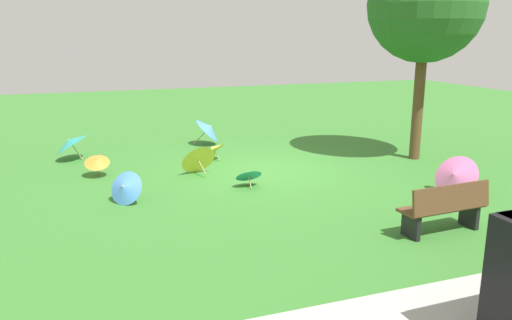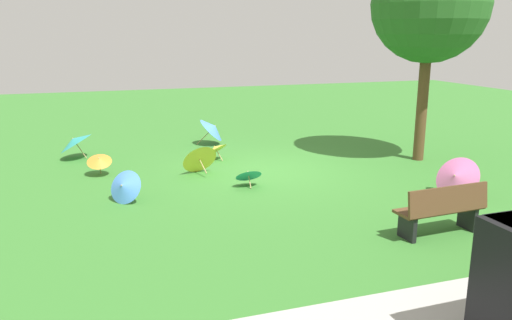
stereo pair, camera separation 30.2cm
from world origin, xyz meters
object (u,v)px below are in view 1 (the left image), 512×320
Objects in this scene: parasol_yellow_1 at (197,157)px; parasol_orange_0 at (97,161)px; parasol_pink_0 at (455,175)px; parasol_blue_2 at (209,128)px; parasol_yellow_0 at (213,149)px; parasol_teal_1 at (248,174)px; park_bench at (445,208)px; parasol_blue_1 at (124,187)px; shade_tree at (426,5)px; parasol_teal_0 at (70,142)px.

parasol_orange_0 is at bearing -13.11° from parasol_yellow_1.
parasol_blue_2 reaches higher than parasol_pink_0.
parasol_teal_1 is at bearing 92.35° from parasol_yellow_0.
park_bench is at bearing 110.33° from parasol_yellow_0.
parasol_blue_1 is 2.74m from parasol_teal_1.
shade_tree is at bearing -169.83° from parasol_teal_1.
parasol_pink_0 is at bearing 143.28° from parasol_yellow_1.
shade_tree reaches higher than parasol_orange_0.
parasol_teal_0 is 1.39× the size of parasol_blue_1.
parasol_yellow_0 is 2.60m from parasol_teal_1.
parasol_blue_1 is (2.62, 2.88, 0.02)m from parasol_yellow_0.
shade_tree is at bearing 161.12° from parasol_teal_0.
parasol_teal_1 is (-0.82, 1.42, -0.12)m from parasol_yellow_1.
parasol_yellow_1 reaches higher than parasol_blue_1.
parasol_blue_1 is 0.78× the size of parasol_blue_2.
parasol_yellow_1 is 2.56m from parasol_blue_1.
parasol_orange_0 is at bearing -79.79° from parasol_blue_1.
park_bench and parasol_blue_2 have the same top height.
parasol_blue_2 is at bearing -143.09° from parasol_orange_0.
parasol_teal_1 is at bearing 10.17° from shade_tree.
parasol_yellow_1 is at bearing 166.89° from parasol_orange_0.
parasol_orange_0 is at bearing 106.21° from parasol_teal_0.
parasol_pink_0 is 6.15m from parasol_yellow_0.
parasol_yellow_1 is 1.65m from parasol_teal_1.
parasol_blue_2 is at bearing -36.85° from shade_tree.
shade_tree is at bearing 175.17° from parasol_yellow_1.
parasol_pink_0 reaches higher than parasol_yellow_0.
parasol_blue_2 reaches higher than parasol_teal_0.
park_bench is at bearing 133.27° from parasol_orange_0.
parasol_pink_0 is 1.13× the size of parasol_yellow_1.
park_bench is at bearing 45.36° from parasol_pink_0.
shade_tree is 6.42m from parasol_teal_1.
park_bench reaches higher than parasol_orange_0.
parasol_teal_1 is (-3.13, 1.96, -0.10)m from parasol_orange_0.
shade_tree is 4.73× the size of parasol_teal_0.
parasol_blue_2 reaches higher than parasol_orange_0.
parasol_yellow_1 is at bearing -59.92° from parasol_teal_1.
parasol_orange_0 is at bearing 36.91° from parasol_blue_2.
parasol_pink_0 is 1.00× the size of parasol_blue_2.
parasol_yellow_1 is 1.62× the size of parasol_teal_1.
park_bench is 9.72m from parasol_teal_0.
parasol_orange_0 reaches higher than parasol_yellow_0.
parasol_yellow_0 is (-3.02, -0.64, -0.06)m from parasol_orange_0.
parasol_teal_0 is at bearing -76.94° from parasol_blue_1.
parasol_orange_0 reaches higher than parasol_teal_1.
parasol_blue_2 reaches higher than parasol_yellow_1.
parasol_teal_0 is at bearing -46.79° from parasol_teal_1.
parasol_yellow_0 is (5.24, -1.68, -3.70)m from shade_tree.
parasol_blue_2 is at bearing -171.55° from parasol_teal_0.
parasol_yellow_0 is at bearing -87.65° from parasol_teal_1.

